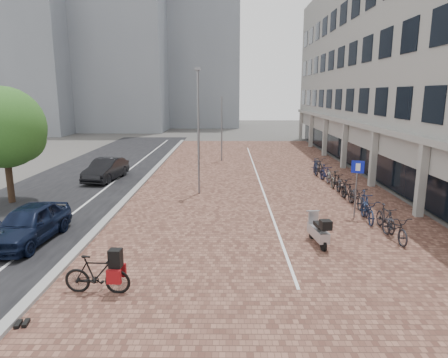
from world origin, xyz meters
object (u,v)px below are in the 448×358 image
Objects in this scene: car_dark at (106,169)px; parking_sign at (357,180)px; scooter_front at (318,230)px; car_navy at (29,224)px; hero_bike at (97,274)px.

parking_sign is at bearing -22.53° from car_dark.
car_dark is 2.49× the size of scooter_front.
car_navy reaches higher than hero_bike.
parking_sign reaches higher than car_navy.
car_navy is 2.22× the size of hero_bike.
car_dark is 2.24× the size of hero_bike.
parking_sign reaches higher than car_dark.
car_navy is 13.49m from parking_sign.
parking_sign is (13.09, 3.10, 1.05)m from car_navy.
scooter_front is 0.66× the size of parking_sign.
hero_bike is 7.85m from scooter_front.
hero_bike reaches higher than scooter_front.
parking_sign is (9.29, 6.98, 1.18)m from hero_bike.
car_navy reaches higher than car_dark.
scooter_front is at bearing -106.27° from parking_sign.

